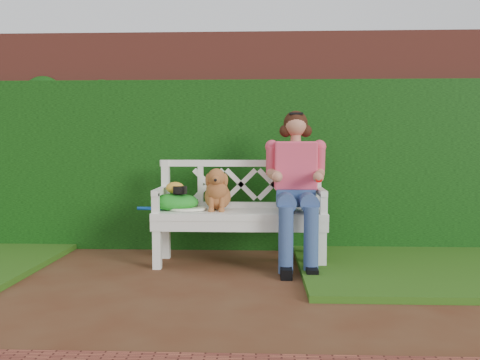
{
  "coord_description": "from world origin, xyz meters",
  "views": [
    {
      "loc": [
        0.77,
        -3.44,
        1.06
      ],
      "look_at": [
        0.59,
        1.01,
        0.75
      ],
      "focal_mm": 38.0,
      "sensor_mm": 36.0,
      "label": 1
    }
  ],
  "objects": [
    {
      "name": "camera_item",
      "position": [
        0.06,
        0.98,
        0.66
      ],
      "size": [
        0.11,
        0.09,
        0.07
      ],
      "primitive_type": "cube",
      "rotation": [
        0.0,
        0.0,
        -0.15
      ],
      "color": "black",
      "rests_on": "green_bag"
    },
    {
      "name": "garden_bench",
      "position": [
        0.59,
        1.01,
        0.24
      ],
      "size": [
        1.6,
        0.65,
        0.48
      ],
      "primitive_type": null,
      "rotation": [
        0.0,
        0.0,
        -0.03
      ],
      "color": "white",
      "rests_on": "ground"
    },
    {
      "name": "green_bag",
      "position": [
        0.0,
        1.03,
        0.55
      ],
      "size": [
        0.52,
        0.46,
        0.15
      ],
      "primitive_type": null,
      "rotation": [
        0.0,
        0.0,
        -0.35
      ],
      "color": "#1B7223",
      "rests_on": "garden_bench"
    },
    {
      "name": "brick_wall",
      "position": [
        0.0,
        1.9,
        1.1
      ],
      "size": [
        10.0,
        0.3,
        2.2
      ],
      "primitive_type": "cube",
      "color": "brown",
      "rests_on": "ground"
    },
    {
      "name": "seated_woman",
      "position": [
        1.08,
        0.99,
        0.66
      ],
      "size": [
        0.76,
        0.88,
        1.31
      ],
      "primitive_type": null,
      "rotation": [
        0.0,
        0.0,
        -0.33
      ],
      "color": "#F92966",
      "rests_on": "ground"
    },
    {
      "name": "baseball_glove",
      "position": [
        0.01,
        1.02,
        0.68
      ],
      "size": [
        0.18,
        0.15,
        0.1
      ],
      "primitive_type": "ellipsoid",
      "rotation": [
        0.0,
        0.0,
        -0.19
      ],
      "color": "gold",
      "rests_on": "green_bag"
    },
    {
      "name": "dog",
      "position": [
        0.39,
        1.02,
        0.67
      ],
      "size": [
        0.34,
        0.4,
        0.38
      ],
      "primitive_type": null,
      "rotation": [
        0.0,
        0.0,
        -0.29
      ],
      "color": "#B57041",
      "rests_on": "garden_bench"
    },
    {
      "name": "grass_right",
      "position": [
        2.4,
        0.9,
        0.03
      ],
      "size": [
        2.6,
        2.0,
        0.05
      ],
      "primitive_type": "cube",
      "color": "#264D16",
      "rests_on": "ground"
    },
    {
      "name": "tennis_racket",
      "position": [
        0.09,
        1.0,
        0.5
      ],
      "size": [
        0.67,
        0.33,
        0.03
      ],
      "primitive_type": null,
      "rotation": [
        0.0,
        0.0,
        0.09
      ],
      "color": "white",
      "rests_on": "garden_bench"
    },
    {
      "name": "ivy_hedge",
      "position": [
        0.0,
        1.68,
        0.85
      ],
      "size": [
        10.0,
        0.18,
        1.7
      ],
      "primitive_type": "cube",
      "color": "#1B6514",
      "rests_on": "ground"
    },
    {
      "name": "ground",
      "position": [
        0.0,
        0.0,
        0.0
      ],
      "size": [
        60.0,
        60.0,
        0.0
      ],
      "primitive_type": "plane",
      "color": "#4F2514"
    }
  ]
}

